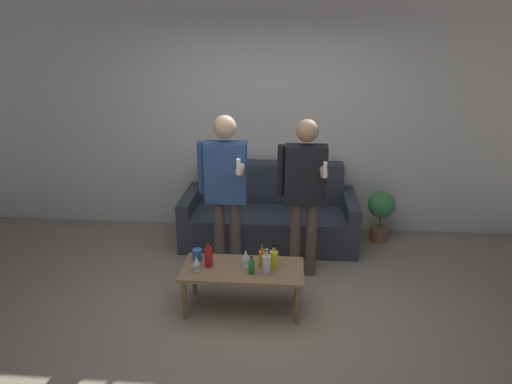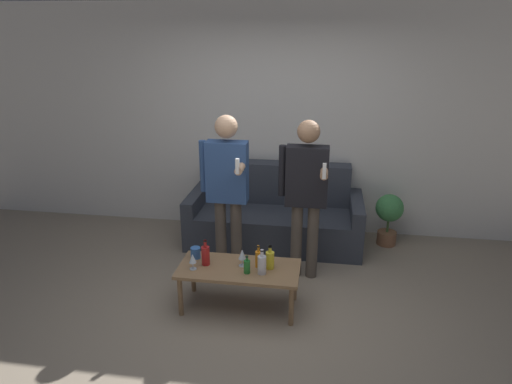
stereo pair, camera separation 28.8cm
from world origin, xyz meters
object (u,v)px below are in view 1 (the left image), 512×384
(coffee_table, at_px, (243,273))
(person_standing_right, at_px, (305,187))
(couch, at_px, (269,215))
(bottle_orange, at_px, (267,264))
(person_standing_left, at_px, (226,184))

(coffee_table, bearing_deg, person_standing_right, 50.52)
(couch, bearing_deg, coffee_table, -96.36)
(bottle_orange, relative_size, person_standing_left, 0.14)
(bottle_orange, height_order, person_standing_right, person_standing_right)
(person_standing_left, height_order, person_standing_right, person_standing_left)
(coffee_table, bearing_deg, couch, 83.64)
(couch, relative_size, person_standing_right, 1.24)
(coffee_table, xyz_separation_m, bottle_orange, (0.22, -0.07, 0.14))
(couch, xyz_separation_m, bottle_orange, (0.05, -1.51, 0.18))
(couch, height_order, person_standing_right, person_standing_right)
(coffee_table, height_order, person_standing_left, person_standing_left)
(bottle_orange, bearing_deg, coffee_table, 162.00)
(coffee_table, xyz_separation_m, person_standing_left, (-0.23, 0.61, 0.62))
(coffee_table, height_order, person_standing_right, person_standing_right)
(coffee_table, distance_m, person_standing_right, 1.03)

